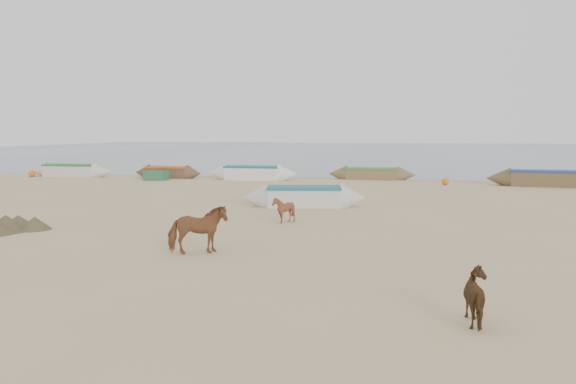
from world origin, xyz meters
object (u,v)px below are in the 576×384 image
Objects in this scene: cow_adult at (197,230)px; calf_right at (482,297)px; calf_front at (284,210)px; near_canoe at (304,197)px.

cow_adult reaches higher than calf_right.
calf_front reaches higher than near_canoe.
near_canoe is at bearing 166.36° from calf_front.
calf_right is at bearing -78.70° from near_canoe.
cow_adult is 1.62× the size of calf_front.
cow_adult is 5.58m from calf_front.
calf_front reaches higher than calf_right.
cow_adult is 9.88m from near_canoe.
calf_right is 0.17× the size of near_canoe.
near_canoe is at bearing -32.14° from cow_adult.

